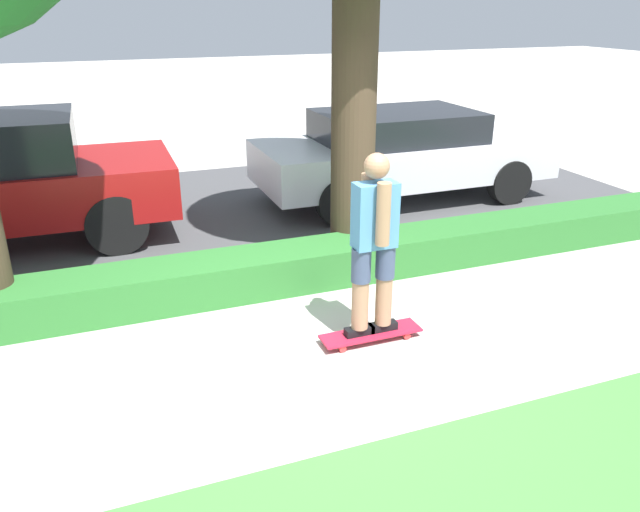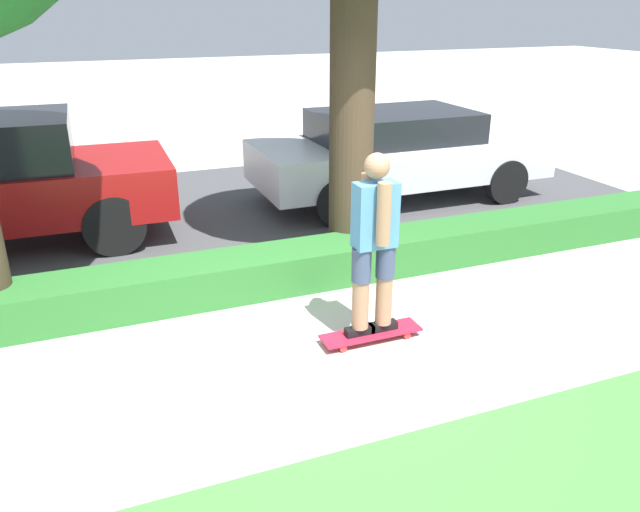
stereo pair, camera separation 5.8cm
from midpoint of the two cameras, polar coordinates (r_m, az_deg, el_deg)
name	(u,v)px [view 1 (the left image)]	position (r m, az deg, el deg)	size (l,w,h in m)	color
ground_plane	(320,367)	(5.16, 0.34, -10.16)	(60.00, 60.00, 0.00)	#BCB7AD
street_asphalt	(213,214)	(8.84, -9.61, 3.79)	(12.66, 5.00, 0.01)	#474749
hedge_row	(264,271)	(6.40, -4.86, -1.39)	(12.66, 0.60, 0.40)	#2D702D
skateboard	(371,334)	(5.52, 4.97, -7.08)	(0.90, 0.24, 0.08)	red
skater_person	(374,242)	(5.15, 5.29, 1.28)	(0.48, 0.41, 1.59)	black
parked_car_middle	(402,152)	(9.35, 7.66, 9.39)	(4.31, 1.77, 1.30)	silver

